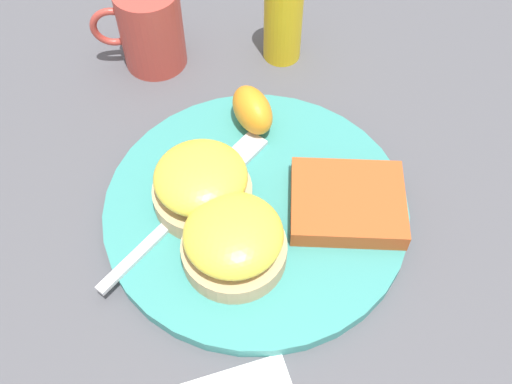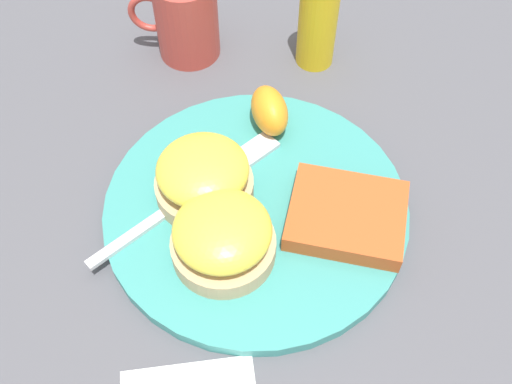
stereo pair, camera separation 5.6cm
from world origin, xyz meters
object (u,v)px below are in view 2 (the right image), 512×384
at_px(sandwich_benedict_left, 203,177).
at_px(orange_wedge, 269,111).
at_px(hashbrown_patty, 347,215).
at_px(fork, 200,189).
at_px(cup, 185,18).
at_px(sandwich_benedict_right, 223,237).
at_px(condiment_bottle, 318,20).

xyz_separation_m(sandwich_benedict_left, orange_wedge, (-0.06, -0.09, -0.01)).
relative_size(hashbrown_patty, fork, 0.61).
bearing_deg(orange_wedge, fork, 55.43).
bearing_deg(cup, sandwich_benedict_left, 102.36).
xyz_separation_m(hashbrown_patty, orange_wedge, (0.08, -0.12, 0.01)).
distance_m(hashbrown_patty, orange_wedge, 0.14).
relative_size(fork, cup, 1.68).
distance_m(sandwich_benedict_left, sandwich_benedict_right, 0.07).
relative_size(hashbrown_patty, cup, 1.03).
height_order(sandwich_benedict_right, fork, sandwich_benedict_right).
distance_m(sandwich_benedict_left, cup, 0.22).
relative_size(sandwich_benedict_right, fork, 0.54).
xyz_separation_m(hashbrown_patty, condiment_bottle, (0.03, -0.24, 0.03)).
xyz_separation_m(fork, cup, (0.04, -0.22, 0.03)).
bearing_deg(orange_wedge, hashbrown_patty, 124.39).
distance_m(sandwich_benedict_right, hashbrown_patty, 0.12).
height_order(sandwich_benedict_right, hashbrown_patty, sandwich_benedict_right).
distance_m(sandwich_benedict_left, condiment_bottle, 0.24).
bearing_deg(sandwich_benedict_right, condiment_bottle, -105.57).
relative_size(orange_wedge, fork, 0.34).
xyz_separation_m(cup, condiment_bottle, (-0.15, 0.00, 0.01)).
relative_size(orange_wedge, cup, 0.58).
height_order(orange_wedge, fork, orange_wedge).
xyz_separation_m(sandwich_benedict_right, cup, (0.07, -0.28, 0.01)).
height_order(hashbrown_patty, condiment_bottle, condiment_bottle).
height_order(sandwich_benedict_left, fork, sandwich_benedict_left).
bearing_deg(orange_wedge, condiment_bottle, -111.07).
distance_m(sandwich_benedict_right, orange_wedge, 0.16).
bearing_deg(sandwich_benedict_left, cup, -77.64).
distance_m(orange_wedge, fork, 0.11).
bearing_deg(cup, fork, 101.04).
relative_size(cup, condiment_bottle, 0.89).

